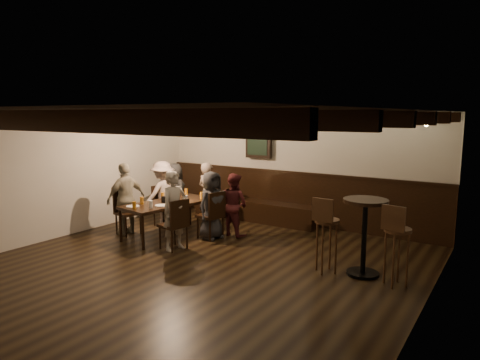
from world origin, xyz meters
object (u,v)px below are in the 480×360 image
Objects in this scene: dining_table at (168,205)px; person_right_far at (175,211)px; chair_right_far at (174,234)px; person_left_far at (126,199)px; high_top_table at (365,226)px; person_left_near at (163,193)px; person_bench_right at (234,204)px; chair_right_near at (211,224)px; person_right_near at (212,205)px; bar_stool_right at (396,256)px; bar_stool_left at (326,245)px; chair_left_far at (128,220)px; person_bench_centre at (208,194)px; person_bench_left at (175,192)px; chair_left_near at (164,213)px.

dining_table is 0.88m from person_right_far.
dining_table is at bearing 57.96° from chair_right_far.
person_left_far is 1.25× the size of high_top_table.
person_left_near is at bearing 149.04° from dining_table.
person_bench_right is at bearing 129.29° from person_left_far.
chair_right_near is 0.37m from person_right_near.
person_right_near is at bearing -177.23° from bar_stool_right.
chair_left_far is at bearing -175.71° from bar_stool_left.
high_top_table is at bearing -86.26° from chair_right_near.
chair_left_far is 1.71m from person_bench_centre.
chair_right_near is 2.58m from bar_stool_left.
person_bench_centre is (0.95, 1.37, 0.40)m from chair_left_far.
dining_table is 0.88m from person_left_far.
chair_left_far is 0.99m from person_left_near.
person_left_near is 1.19× the size of bar_stool_right.
chair_right_far is at bearing -169.10° from high_top_table.
person_bench_left is at bearing 74.74° from person_right_near.
person_bench_left reaches higher than bar_stool_left.
person_right_near is at bearing 141.34° from person_bench_centre.
person_right_far is at bearing 90.00° from person_left_far.
person_left_far is 1.02× the size of person_right_far.
person_bench_right is (1.67, 0.19, 0.36)m from chair_left_near.
person_left_far is 4.13m from bar_stool_left.
person_bench_left reaches higher than high_top_table.
person_right_near reaches higher than high_top_table.
person_left_near is at bearing -178.03° from chair_left_far.
person_right_far is at bearing -168.91° from high_top_table.
person_bench_left is at bearing 165.52° from bar_stool_left.
high_top_table is (2.78, -0.69, 0.13)m from person_bench_right.
chair_right_near is (1.56, 0.66, 0.00)m from chair_left_far.
person_bench_centre is at bearing 50.17° from chair_right_near.
person_left_near is at bearing 90.00° from chair_right_near.
dining_table is at bearing 57.92° from chair_left_near.
person_right_near is at bearing 0.00° from person_right_far.
dining_table is at bearing 122.04° from chair_left_far.
person_left_far reaches higher than person_left_near.
chair_right_far is 0.73× the size of person_bench_right.
person_bench_left is 1.13× the size of high_top_table.
chair_left_far is 0.79× the size of high_top_table.
person_left_near is 0.90m from person_left_far.
chair_right_near is at bearing 122.03° from chair_left_far.
chair_right_near is at bearing 140.17° from person_bench_centre.
chair_left_near is at bearing 15.54° from person_bench_right.
high_top_table is at bearing 174.96° from person_bench_right.
person_bench_centre is 1.19× the size of high_top_table.
person_right_far reaches higher than chair_left_far.
bar_stool_left is at bearing 172.74° from person_bench_left.
chair_right_near is at bearing 164.47° from person_bench_left.
person_bench_centre is at bearing 25.61° from chair_right_far.
high_top_table is 0.99× the size of bar_stool_left.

